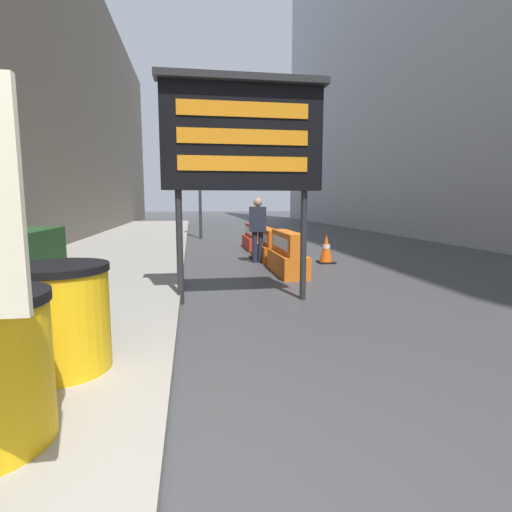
{
  "coord_description": "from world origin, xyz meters",
  "views": [
    {
      "loc": [
        0.19,
        -1.81,
        1.56
      ],
      "look_at": [
        1.77,
        7.96,
        0.2
      ],
      "focal_mm": 28.0,
      "sensor_mm": 36.0,
      "label": 1
    }
  ],
  "objects_px": {
    "message_board": "(243,137)",
    "jersey_barrier_red_striped": "(254,238)",
    "jersey_barrier_orange_near": "(287,255)",
    "traffic_light_near_curb": "(199,160)",
    "barrel_drum_middle": "(61,317)",
    "traffic_cone_near": "(257,245)",
    "jersey_barrier_orange_far": "(267,246)",
    "pedestrian_worker": "(258,225)",
    "traffic_cone_mid": "(326,249)"
  },
  "relations": [
    {
      "from": "message_board",
      "to": "pedestrian_worker",
      "type": "xyz_separation_m",
      "value": [
        0.89,
        3.95,
        -1.54
      ]
    },
    {
      "from": "barrel_drum_middle",
      "to": "traffic_cone_near",
      "type": "distance_m",
      "value": 7.91
    },
    {
      "from": "barrel_drum_middle",
      "to": "traffic_cone_mid",
      "type": "height_order",
      "value": "barrel_drum_middle"
    },
    {
      "from": "jersey_barrier_orange_near",
      "to": "traffic_cone_near",
      "type": "xyz_separation_m",
      "value": [
        -0.25,
        2.5,
        -0.04
      ]
    },
    {
      "from": "message_board",
      "to": "jersey_barrier_red_striped",
      "type": "bearing_deg",
      "value": 79.68
    },
    {
      "from": "jersey_barrier_orange_near",
      "to": "jersey_barrier_red_striped",
      "type": "relative_size",
      "value": 1.0
    },
    {
      "from": "traffic_cone_near",
      "to": "traffic_light_near_curb",
      "type": "distance_m",
      "value": 6.75
    },
    {
      "from": "barrel_drum_middle",
      "to": "jersey_barrier_orange_near",
      "type": "relative_size",
      "value": 0.51
    },
    {
      "from": "traffic_light_near_curb",
      "to": "message_board",
      "type": "bearing_deg",
      "value": -87.89
    },
    {
      "from": "message_board",
      "to": "traffic_cone_mid",
      "type": "relative_size",
      "value": 4.57
    },
    {
      "from": "barrel_drum_middle",
      "to": "pedestrian_worker",
      "type": "xyz_separation_m",
      "value": [
        2.77,
        6.56,
        0.37
      ]
    },
    {
      "from": "traffic_cone_near",
      "to": "message_board",
      "type": "bearing_deg",
      "value": -101.92
    },
    {
      "from": "barrel_drum_middle",
      "to": "pedestrian_worker",
      "type": "relative_size",
      "value": 0.55
    },
    {
      "from": "jersey_barrier_orange_near",
      "to": "traffic_light_near_curb",
      "type": "bearing_deg",
      "value": 101.06
    },
    {
      "from": "barrel_drum_middle",
      "to": "traffic_cone_mid",
      "type": "bearing_deg",
      "value": 54.15
    },
    {
      "from": "barrel_drum_middle",
      "to": "traffic_light_near_curb",
      "type": "relative_size",
      "value": 0.2
    },
    {
      "from": "jersey_barrier_orange_near",
      "to": "jersey_barrier_red_striped",
      "type": "bearing_deg",
      "value": 90.0
    },
    {
      "from": "jersey_barrier_orange_near",
      "to": "traffic_cone_near",
      "type": "distance_m",
      "value": 2.51
    },
    {
      "from": "jersey_barrier_orange_far",
      "to": "jersey_barrier_red_striped",
      "type": "distance_m",
      "value": 2.34
    },
    {
      "from": "jersey_barrier_orange_far",
      "to": "traffic_cone_near",
      "type": "height_order",
      "value": "jersey_barrier_orange_far"
    },
    {
      "from": "traffic_cone_near",
      "to": "traffic_light_near_curb",
      "type": "xyz_separation_m",
      "value": [
        -1.4,
        5.95,
        2.87
      ]
    },
    {
      "from": "traffic_cone_near",
      "to": "jersey_barrier_red_striped",
      "type": "bearing_deg",
      "value": 83.29
    },
    {
      "from": "barrel_drum_middle",
      "to": "message_board",
      "type": "xyz_separation_m",
      "value": [
        1.88,
        2.61,
        1.91
      ]
    },
    {
      "from": "barrel_drum_middle",
      "to": "jersey_barrier_orange_near",
      "type": "bearing_deg",
      "value": 57.26
    },
    {
      "from": "jersey_barrier_orange_far",
      "to": "traffic_cone_mid",
      "type": "height_order",
      "value": "jersey_barrier_orange_far"
    },
    {
      "from": "traffic_cone_mid",
      "to": "pedestrian_worker",
      "type": "distance_m",
      "value": 1.84
    },
    {
      "from": "barrel_drum_middle",
      "to": "traffic_cone_mid",
      "type": "relative_size",
      "value": 1.22
    },
    {
      "from": "jersey_barrier_red_striped",
      "to": "pedestrian_worker",
      "type": "height_order",
      "value": "pedestrian_worker"
    },
    {
      "from": "pedestrian_worker",
      "to": "jersey_barrier_red_striped",
      "type": "bearing_deg",
      "value": -86.46
    },
    {
      "from": "traffic_cone_mid",
      "to": "traffic_light_near_curb",
      "type": "xyz_separation_m",
      "value": [
        -2.98,
        7.13,
        2.88
      ]
    },
    {
      "from": "jersey_barrier_orange_far",
      "to": "jersey_barrier_red_striped",
      "type": "relative_size",
      "value": 1.13
    },
    {
      "from": "jersey_barrier_red_striped",
      "to": "traffic_cone_mid",
      "type": "bearing_deg",
      "value": -68.09
    },
    {
      "from": "jersey_barrier_orange_far",
      "to": "traffic_light_near_curb",
      "type": "distance_m",
      "value": 6.99
    },
    {
      "from": "traffic_cone_near",
      "to": "traffic_cone_mid",
      "type": "distance_m",
      "value": 1.98
    },
    {
      "from": "message_board",
      "to": "traffic_light_near_curb",
      "type": "xyz_separation_m",
      "value": [
        -0.39,
        10.71,
        0.73
      ]
    },
    {
      "from": "barrel_drum_middle",
      "to": "jersey_barrier_red_striped",
      "type": "distance_m",
      "value": 10.0
    },
    {
      "from": "jersey_barrier_orange_near",
      "to": "pedestrian_worker",
      "type": "relative_size",
      "value": 1.08
    },
    {
      "from": "jersey_barrier_red_striped",
      "to": "barrel_drum_middle",
      "type": "bearing_deg",
      "value": -108.26
    },
    {
      "from": "message_board",
      "to": "jersey_barrier_red_striped",
      "type": "xyz_separation_m",
      "value": [
        1.25,
        6.89,
        -2.15
      ]
    },
    {
      "from": "message_board",
      "to": "jersey_barrier_orange_far",
      "type": "bearing_deg",
      "value": 74.56
    },
    {
      "from": "traffic_cone_near",
      "to": "traffic_cone_mid",
      "type": "bearing_deg",
      "value": -36.8
    },
    {
      "from": "traffic_light_near_curb",
      "to": "pedestrian_worker",
      "type": "distance_m",
      "value": 7.24
    },
    {
      "from": "jersey_barrier_orange_near",
      "to": "pedestrian_worker",
      "type": "xyz_separation_m",
      "value": [
        -0.37,
        1.69,
        0.57
      ]
    },
    {
      "from": "barrel_drum_middle",
      "to": "jersey_barrier_orange_far",
      "type": "height_order",
      "value": "barrel_drum_middle"
    },
    {
      "from": "message_board",
      "to": "traffic_cone_mid",
      "type": "xyz_separation_m",
      "value": [
        2.59,
        3.57,
        -2.15
      ]
    },
    {
      "from": "jersey_barrier_red_striped",
      "to": "traffic_cone_near",
      "type": "xyz_separation_m",
      "value": [
        -0.25,
        -2.13,
        0.01
      ]
    },
    {
      "from": "traffic_light_near_curb",
      "to": "jersey_barrier_red_striped",
      "type": "bearing_deg",
      "value": -66.63
    },
    {
      "from": "traffic_light_near_curb",
      "to": "jersey_barrier_orange_near",
      "type": "bearing_deg",
      "value": -78.94
    },
    {
      "from": "jersey_barrier_orange_far",
      "to": "jersey_barrier_red_striped",
      "type": "bearing_deg",
      "value": 90.0
    },
    {
      "from": "jersey_barrier_orange_near",
      "to": "traffic_light_near_curb",
      "type": "relative_size",
      "value": 0.39
    }
  ]
}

